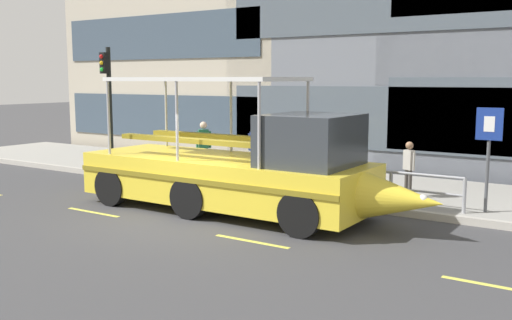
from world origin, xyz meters
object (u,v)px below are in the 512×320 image
at_px(pedestrian_mid_left, 298,152).
at_px(pedestrian_near_stern, 204,142).
at_px(pedestrian_mid_right, 255,145).
at_px(duck_tour_boat, 243,171).
at_px(parking_sign, 489,142).
at_px(leaned_bicycle, 156,162).
at_px(traffic_light_pole, 108,96).
at_px(pedestrian_near_bow, 409,164).

height_order(pedestrian_mid_left, pedestrian_near_stern, pedestrian_near_stern).
bearing_deg(pedestrian_mid_right, pedestrian_mid_left, -11.23).
height_order(duck_tour_boat, pedestrian_mid_right, duck_tour_boat).
height_order(pedestrian_mid_left, pedestrian_mid_right, pedestrian_mid_right).
bearing_deg(parking_sign, leaned_bicycle, 179.99).
bearing_deg(pedestrian_mid_left, traffic_light_pole, -172.53).
xyz_separation_m(pedestrian_mid_left, pedestrian_mid_right, (-1.76, 0.35, 0.06)).
relative_size(leaned_bicycle, pedestrian_near_stern, 1.00).
relative_size(parking_sign, pedestrian_near_stern, 1.42).
relative_size(leaned_bicycle, pedestrian_mid_right, 1.01).
xyz_separation_m(traffic_light_pole, pedestrian_mid_right, (5.32, 1.28, -1.52)).
xyz_separation_m(traffic_light_pole, pedestrian_near_stern, (3.52, 0.88, -1.51)).
bearing_deg(traffic_light_pole, pedestrian_near_bow, 4.60).
bearing_deg(parking_sign, pedestrian_mid_left, 171.84).
bearing_deg(pedestrian_mid_left, pedestrian_near_bow, -1.39).
distance_m(duck_tour_boat, pedestrian_mid_left, 3.46).
bearing_deg(duck_tour_boat, pedestrian_mid_left, 95.84).
distance_m(pedestrian_near_bow, pedestrian_near_stern, 7.00).
relative_size(traffic_light_pole, duck_tour_boat, 0.45).
xyz_separation_m(pedestrian_near_bow, pedestrian_mid_left, (-3.43, 0.08, 0.08)).
relative_size(pedestrian_near_bow, pedestrian_near_stern, 0.86).
bearing_deg(duck_tour_boat, leaned_bicycle, 153.88).
bearing_deg(duck_tour_boat, parking_sign, 26.94).
distance_m(parking_sign, duck_tour_boat, 5.89).
xyz_separation_m(leaned_bicycle, duck_tour_boat, (5.40, -2.65, 0.52)).
distance_m(parking_sign, leaned_bicycle, 10.68).
distance_m(pedestrian_near_bow, pedestrian_mid_right, 5.21).
distance_m(parking_sign, pedestrian_near_bow, 2.38).
xyz_separation_m(duck_tour_boat, pedestrian_near_bow, (3.07, 3.36, 0.01)).
distance_m(traffic_light_pole, pedestrian_mid_left, 7.32).
bearing_deg(pedestrian_near_stern, parking_sign, -4.71).
relative_size(duck_tour_boat, pedestrian_near_bow, 6.32).
distance_m(pedestrian_near_bow, pedestrian_mid_left, 3.43).
height_order(parking_sign, duck_tour_boat, duck_tour_boat).
height_order(duck_tour_boat, pedestrian_near_stern, duck_tour_boat).
relative_size(traffic_light_pole, pedestrian_near_stern, 2.43).
bearing_deg(duck_tour_boat, traffic_light_pole, 161.35).
bearing_deg(pedestrian_mid_right, parking_sign, -8.90).
distance_m(traffic_light_pole, duck_tour_boat, 8.03).
xyz_separation_m(pedestrian_near_bow, pedestrian_mid_right, (-5.19, 0.43, 0.14)).
relative_size(parking_sign, pedestrian_mid_right, 1.44).
bearing_deg(pedestrian_near_stern, pedestrian_mid_right, 12.33).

